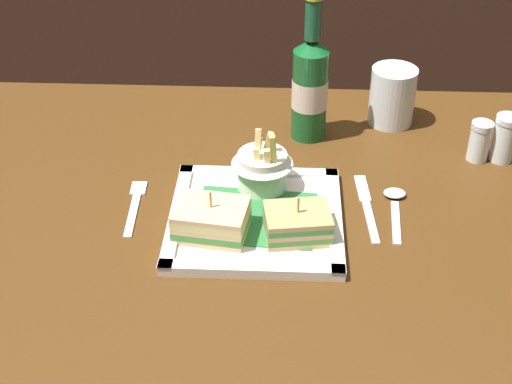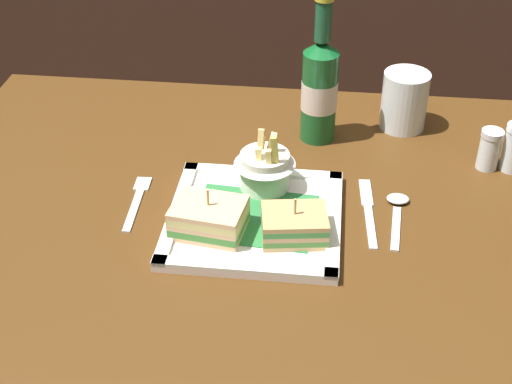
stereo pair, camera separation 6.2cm
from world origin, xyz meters
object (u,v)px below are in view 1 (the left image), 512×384
(knife, at_px, (366,205))
(square_plate, at_px, (256,219))
(sandwich_half_right, at_px, (297,224))
(fries_cup, at_px, (262,164))
(dining_table, at_px, (256,257))
(salt_shaker, at_px, (479,143))
(water_glass, at_px, (392,100))
(pepper_shaker, at_px, (504,141))
(sandwich_half_left, at_px, (211,220))
(fork, at_px, (135,204))
(spoon, at_px, (395,201))
(beer_bottle, at_px, (310,86))

(knife, bearing_deg, square_plate, -163.29)
(sandwich_half_right, height_order, fries_cup, fries_cup)
(dining_table, distance_m, salt_shaker, 0.42)
(salt_shaker, bearing_deg, water_glass, 137.65)
(dining_table, bearing_deg, pepper_shaker, 20.19)
(dining_table, relative_size, pepper_shaker, 13.38)
(square_plate, xyz_separation_m, knife, (0.17, 0.05, -0.00))
(fries_cup, bearing_deg, dining_table, -102.27)
(sandwich_half_left, bearing_deg, square_plate, 32.84)
(sandwich_half_right, bearing_deg, square_plate, 147.16)
(sandwich_half_right, distance_m, fork, 0.26)
(sandwich_half_left, relative_size, spoon, 0.81)
(water_glass, relative_size, spoon, 0.76)
(spoon, xyz_separation_m, pepper_shaker, (0.19, 0.14, 0.03))
(sandwich_half_left, distance_m, salt_shaker, 0.49)
(dining_table, relative_size, sandwich_half_left, 9.87)
(dining_table, bearing_deg, fork, -177.26)
(sandwich_half_right, bearing_deg, dining_table, 126.62)
(square_plate, height_order, fork, square_plate)
(spoon, bearing_deg, square_plate, -164.88)
(fries_cup, height_order, water_glass, fries_cup)
(knife, bearing_deg, fries_cup, 170.23)
(sandwich_half_left, xyz_separation_m, beer_bottle, (0.14, 0.30, 0.06))
(fork, bearing_deg, square_plate, -10.59)
(beer_bottle, relative_size, spoon, 1.89)
(dining_table, relative_size, fork, 7.68)
(dining_table, height_order, pepper_shaker, pepper_shaker)
(knife, bearing_deg, salt_shaker, 36.09)
(fries_cup, bearing_deg, salt_shaker, 17.76)
(salt_shaker, bearing_deg, fork, -164.04)
(spoon, height_order, pepper_shaker, pepper_shaker)
(salt_shaker, distance_m, pepper_shaker, 0.04)
(sandwich_half_left, bearing_deg, fries_cup, 60.02)
(beer_bottle, bearing_deg, square_plate, -107.35)
(water_glass, bearing_deg, spoon, -93.97)
(sandwich_half_left, bearing_deg, dining_table, 54.07)
(beer_bottle, distance_m, knife, 0.25)
(sandwich_half_right, xyz_separation_m, beer_bottle, (0.02, 0.30, 0.07))
(square_plate, distance_m, sandwich_half_left, 0.08)
(square_plate, relative_size, water_glass, 2.44)
(fries_cup, height_order, pepper_shaker, fries_cup)
(fork, bearing_deg, dining_table, 2.74)
(square_plate, xyz_separation_m, beer_bottle, (0.08, 0.26, 0.09))
(water_glass, relative_size, salt_shaker, 1.50)
(sandwich_half_left, distance_m, fries_cup, 0.14)
(sandwich_half_left, bearing_deg, spoon, 19.51)
(fries_cup, relative_size, pepper_shaker, 1.30)
(fork, bearing_deg, pepper_shaker, 14.93)
(beer_bottle, bearing_deg, knife, -67.14)
(spoon, bearing_deg, knife, -171.18)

